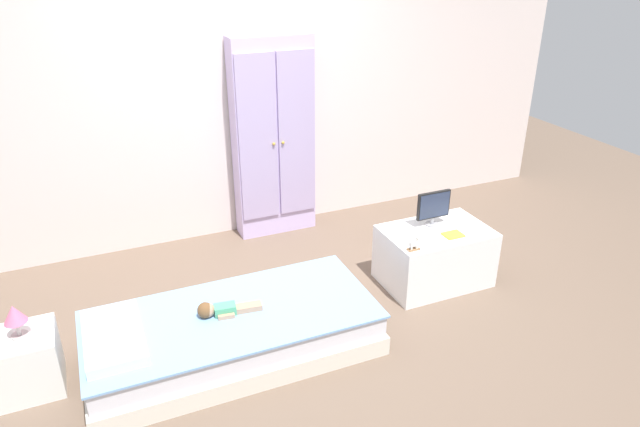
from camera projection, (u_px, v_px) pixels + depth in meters
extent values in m
cube|color=brown|center=(300.00, 326.00, 3.85)|extent=(10.00, 10.00, 0.02)
cube|color=silver|center=(225.00, 78.00, 4.56)|extent=(6.40, 0.05, 2.70)
cube|color=silver|center=(234.00, 344.00, 3.57)|extent=(1.76, 0.81, 0.13)
cube|color=silver|center=(233.00, 326.00, 3.51)|extent=(1.72, 0.77, 0.15)
cube|color=#7AA8DB|center=(232.00, 315.00, 3.47)|extent=(1.75, 0.80, 0.02)
cube|color=silver|center=(114.00, 337.00, 3.21)|extent=(0.32, 0.58, 0.07)
cube|color=#4CA375|center=(225.00, 309.00, 3.46)|extent=(0.14, 0.10, 0.06)
cube|color=tan|center=(248.00, 305.00, 3.51)|extent=(0.16, 0.06, 0.04)
cube|color=tan|center=(249.00, 309.00, 3.48)|extent=(0.16, 0.06, 0.04)
cube|color=tan|center=(224.00, 307.00, 3.51)|extent=(0.10, 0.04, 0.03)
cube|color=tan|center=(226.00, 317.00, 3.42)|extent=(0.10, 0.04, 0.03)
sphere|color=tan|center=(207.00, 310.00, 3.42)|extent=(0.09, 0.09, 0.09)
sphere|color=brown|center=(205.00, 310.00, 3.42)|extent=(0.10, 0.10, 0.10)
cube|color=white|center=(28.00, 362.00, 3.23)|extent=(0.35, 0.35, 0.36)
cylinder|color=#B7B2AD|center=(20.00, 335.00, 3.15)|extent=(0.09, 0.09, 0.01)
cylinder|color=#B7B2AD|center=(18.00, 328.00, 3.13)|extent=(0.02, 0.02, 0.09)
cone|color=#E0668E|center=(14.00, 314.00, 3.09)|extent=(0.12, 0.12, 0.10)
cube|color=silver|center=(273.00, 139.00, 4.78)|extent=(0.67, 0.21, 1.69)
cube|color=#AF9DC9|center=(258.00, 140.00, 4.61)|extent=(0.32, 0.02, 1.38)
cube|color=#AF9DC9|center=(297.00, 135.00, 4.73)|extent=(0.32, 0.02, 1.38)
sphere|color=gold|center=(274.00, 144.00, 4.65)|extent=(0.02, 0.02, 0.02)
sphere|color=gold|center=(283.00, 143.00, 4.68)|extent=(0.02, 0.02, 0.02)
cube|color=white|center=(434.00, 256.00, 4.25)|extent=(0.78, 0.52, 0.43)
cylinder|color=#99999E|center=(432.00, 224.00, 4.24)|extent=(0.10, 0.10, 0.01)
cylinder|color=#99999E|center=(432.00, 221.00, 4.22)|extent=(0.02, 0.02, 0.05)
cube|color=black|center=(434.00, 205.00, 4.17)|extent=(0.27, 0.02, 0.21)
cube|color=#28334C|center=(435.00, 206.00, 4.16)|extent=(0.25, 0.01, 0.19)
cube|color=#8E6642|center=(412.00, 248.00, 3.90)|extent=(0.09, 0.01, 0.01)
cube|color=#8E6642|center=(414.00, 250.00, 3.88)|extent=(0.09, 0.01, 0.01)
cube|color=white|center=(414.00, 244.00, 3.87)|extent=(0.06, 0.03, 0.03)
cylinder|color=white|center=(415.00, 246.00, 3.90)|extent=(0.01, 0.01, 0.02)
cylinder|color=white|center=(417.00, 247.00, 3.88)|extent=(0.01, 0.01, 0.02)
cylinder|color=white|center=(410.00, 247.00, 3.88)|extent=(0.01, 0.01, 0.02)
cylinder|color=white|center=(412.00, 248.00, 3.87)|extent=(0.01, 0.01, 0.02)
cylinder|color=white|center=(417.00, 240.00, 3.87)|extent=(0.02, 0.02, 0.02)
sphere|color=white|center=(417.00, 237.00, 3.86)|extent=(0.03, 0.03, 0.03)
cube|color=gold|center=(453.00, 235.00, 4.08)|extent=(0.14, 0.11, 0.01)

